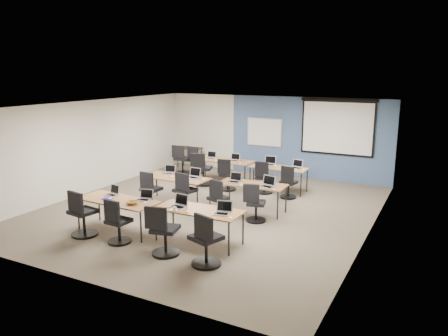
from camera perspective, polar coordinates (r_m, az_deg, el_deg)
The scene contains 58 objects.
floor at distance 11.48m, azimuth -1.88°, elevation -5.38°, with size 8.00×9.00×0.02m, color #6B6354.
ceiling at distance 10.95m, azimuth -1.99°, elevation 8.18°, with size 8.00×9.00×0.02m, color white.
wall_back at distance 15.17m, azimuth 6.45°, elevation 4.22°, with size 8.00×0.04×2.70m, color beige.
wall_front at distance 7.66m, azimuth -18.70°, elevation -4.74°, with size 8.00×0.04×2.70m, color beige.
wall_left at distance 13.53m, azimuth -16.89°, elevation 2.73°, with size 0.04×9.00×2.70m, color beige.
wall_right at distance 9.86m, azimuth 18.78°, elevation -0.94°, with size 0.04×9.00×2.70m, color beige.
blue_accent_panel at distance 14.74m, azimuth 10.95°, elevation 3.83°, with size 5.50×0.04×2.70m, color #3D5977.
whiteboard at distance 15.19m, azimuth 5.30°, elevation 4.64°, with size 1.28×0.03×0.98m.
projector_screen at distance 14.37m, azimuth 14.61°, elevation 5.59°, with size 2.40×0.10×1.82m.
training_table_front_left at distance 10.06m, azimuth -13.71°, elevation -4.27°, with size 1.90×0.79×0.73m.
training_table_front_right at distance 9.13m, azimuth -3.32°, elevation -5.67°, with size 1.86×0.77×0.73m.
training_table_mid_left at distance 11.88m, azimuth -6.35°, elevation -1.38°, with size 1.88×0.78×0.73m.
training_table_mid_right at distance 11.14m, azimuth 3.73°, elevation -2.31°, with size 1.73×0.72×0.73m.
training_table_back_left at distance 14.06m, azimuth -0.01°, elevation 0.90°, with size 1.92×0.80×0.73m.
training_table_back_right at distance 13.10m, azimuth 7.14°, elevation -0.11°, with size 1.71×0.71×0.73m.
laptop_0 at distance 10.42m, azimuth -14.35°, elevation -3.13°, with size 0.30×0.26×0.23m.
mouse_0 at distance 10.15m, azimuth -14.65°, elevation -3.85°, with size 0.06×0.09×0.03m, color white.
task_chair_0 at distance 10.02m, azimuth -18.06°, elevation -6.12°, with size 0.57×0.57×1.05m.
laptop_1 at distance 9.89m, azimuth -10.34°, elevation -3.80°, with size 0.30×0.26×0.23m.
mouse_1 at distance 9.67m, azimuth -10.24°, elevation -4.45°, with size 0.06×0.10×0.03m, color white.
task_chair_1 at distance 9.42m, azimuth -13.77°, elevation -7.27°, with size 0.49×0.49×0.98m.
laptop_2 at distance 9.29m, azimuth -5.87°, elevation -4.68°, with size 0.34×0.29×0.26m.
mouse_2 at distance 8.95m, azimuth -4.79°, elevation -5.70°, with size 0.06×0.10×0.03m, color white.
task_chair_2 at distance 8.67m, azimuth -7.96°, elevation -8.61°, with size 0.55×0.55×1.03m.
laptop_3 at distance 8.82m, azimuth -0.18°, elevation -5.59°, with size 0.33×0.28×0.25m.
mouse_3 at distance 8.56m, azimuth 0.87°, elevation -6.52°, with size 0.06×0.10×0.04m, color white.
task_chair_3 at distance 8.14m, azimuth -2.42°, elevation -9.89°, with size 0.59×0.57×1.04m.
laptop_4 at distance 12.30m, azimuth -7.24°, elevation -0.44°, with size 0.31×0.26×0.23m.
mouse_4 at distance 11.90m, azimuth -6.74°, elevation -1.10°, with size 0.06×0.10×0.03m, color white.
task_chair_4 at distance 11.65m, azimuth -9.60°, elevation -3.18°, with size 0.51×0.51×0.99m.
laptop_5 at distance 11.76m, azimuth -4.01°, elevation -0.95°, with size 0.34×0.29×0.26m.
mouse_5 at distance 11.49m, azimuth -2.68°, elevation -1.52°, with size 0.06×0.10×0.04m, color white.
task_chair_5 at distance 11.29m, azimuth -5.17°, elevation -3.48°, with size 0.55×0.55×1.03m.
laptop_6 at distance 11.28m, azimuth 1.39°, elevation -1.53°, with size 0.31×0.27×0.24m.
mouse_6 at distance 11.00m, azimuth 2.28°, elevation -2.16°, with size 0.06×0.10×0.04m, color white.
task_chair_6 at distance 10.80m, azimuth -0.82°, elevation -4.37°, with size 0.48×0.47×0.96m.
laptop_7 at distance 10.87m, azimuth 5.72°, elevation -2.10°, with size 0.36×0.30×0.27m.
mouse_7 at distance 10.63m, azimuth 6.56°, elevation -2.77°, with size 0.06×0.10×0.03m, color white.
task_chair_7 at distance 10.45m, azimuth 4.03°, elevation -4.98°, with size 0.48×0.47×0.96m.
laptop_8 at distance 14.29m, azimuth -1.76°, elevation 1.50°, with size 0.30×0.26×0.23m.
mouse_8 at distance 13.90m, azimuth -1.05°, elevation 0.98°, with size 0.05×0.09×0.03m, color white.
task_chair_8 at distance 13.74m, azimuth -2.90°, elevation -0.49°, with size 0.58×0.57×1.04m.
laptop_9 at distance 13.90m, azimuth 1.37°, elevation 1.18°, with size 0.31×0.26×0.23m.
mouse_9 at distance 13.52m, azimuth 2.10°, elevation 0.64°, with size 0.06×0.09×0.03m, color white.
task_chair_9 at distance 13.13m, azimuth 0.37°, elevation -1.23°, with size 0.50×0.50×0.98m.
laptop_10 at distance 13.39m, azimuth 5.94°, elevation 0.70°, with size 0.35×0.30×0.26m.
mouse_10 at distance 13.20m, azimuth 6.76°, elevation 0.27°, with size 0.06×0.09×0.03m, color white.
task_chair_10 at distance 12.86m, azimuth 5.20°, elevation -1.59°, with size 0.49×0.49×0.98m.
laptop_11 at distance 13.06m, azimuth 9.49°, elevation 0.27°, with size 0.32×0.28×0.25m.
mouse_11 at distance 12.92m, azimuth 10.38°, elevation -0.12°, with size 0.05×0.09×0.03m, color white.
task_chair_11 at distance 12.45m, azimuth 8.36°, elevation -2.20°, with size 0.47×0.47×0.95m.
blue_mousepad at distance 10.15m, azimuth -15.00°, elevation -3.92°, with size 0.24×0.20×0.01m, color #0F0C95.
snack_bowl at distance 9.63m, azimuth -11.93°, elevation -4.45°, with size 0.30×0.30×0.07m, color olive.
snack_plate at distance 9.11m, azimuth -6.61°, elevation -5.44°, with size 0.16×0.16×0.01m, color white.
coffee_cup at distance 9.03m, azimuth -6.47°, elevation -5.34°, with size 0.07×0.07×0.07m, color silver.
utility_table at distance 16.26m, azimuth -4.52°, elevation 2.36°, with size 0.92×0.51×0.75m.
spare_chair_a at distance 15.31m, azimuth -3.80°, elevation 0.75°, with size 0.50×0.50×0.98m.
spare_chair_b at distance 15.29m, azimuth -5.57°, elevation 0.80°, with size 0.56×0.56×1.03m.
Camera 1 is at (5.36, -9.51, 3.55)m, focal length 35.00 mm.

